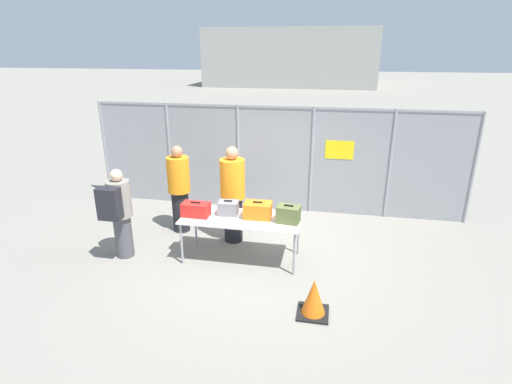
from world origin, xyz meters
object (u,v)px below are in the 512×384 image
object	(u,v)px
inspection_table	(241,221)
security_worker_far	(179,188)
suitcase_olive	(288,214)
utility_trailer	(310,163)
traffic_cone	(314,298)
security_worker_near	(233,194)
traveler_hooded	(119,211)
suitcase_red	(196,209)
suitcase_orange	(258,210)
suitcase_grey	(228,208)

from	to	relation	value
inspection_table	security_worker_far	world-z (taller)	security_worker_far
suitcase_olive	utility_trailer	world-z (taller)	suitcase_olive
security_worker_far	traffic_cone	world-z (taller)	security_worker_far
inspection_table	traffic_cone	size ratio (longest dim) A/B	3.73
security_worker_near	suitcase_olive	bearing A→B (deg)	137.77
inspection_table	suitcase_olive	xyz separation A→B (m)	(0.81, -0.01, 0.19)
traffic_cone	traveler_hooded	bearing A→B (deg)	163.78
security_worker_far	traffic_cone	xyz separation A→B (m)	(2.80, -2.25, -0.66)
suitcase_red	suitcase_olive	distance (m)	1.60
security_worker_far	utility_trailer	xyz separation A→B (m)	(2.33, 3.99, -0.46)
suitcase_orange	traffic_cone	distance (m)	1.89
suitcase_orange	security_worker_near	xyz separation A→B (m)	(-0.59, 0.60, 0.04)
suitcase_red	suitcase_grey	distance (m)	0.56
security_worker_far	traffic_cone	distance (m)	3.65
suitcase_orange	suitcase_red	bearing A→B (deg)	-172.74
suitcase_grey	traveler_hooded	xyz separation A→B (m)	(-1.82, -0.46, -0.01)
suitcase_red	security_worker_near	world-z (taller)	security_worker_near
traveler_hooded	utility_trailer	xyz separation A→B (m)	(2.94, 5.25, -0.44)
suitcase_orange	traveler_hooded	xyz separation A→B (m)	(-2.35, -0.42, -0.03)
traveler_hooded	suitcase_red	bearing A→B (deg)	-10.14
security_worker_near	security_worker_far	distance (m)	1.18
suitcase_red	utility_trailer	distance (m)	5.25
inspection_table	utility_trailer	size ratio (longest dim) A/B	0.47
suitcase_red	security_worker_near	size ratio (longest dim) A/B	0.26
suitcase_grey	traveler_hooded	distance (m)	1.88
suitcase_grey	traveler_hooded	size ratio (longest dim) A/B	0.23
inspection_table	security_worker_far	xyz separation A→B (m)	(-1.46, 0.91, 0.18)
suitcase_olive	suitcase_grey	bearing A→B (deg)	173.15
suitcase_olive	utility_trailer	distance (m)	4.94
suitcase_orange	traffic_cone	world-z (taller)	suitcase_orange
suitcase_grey	utility_trailer	bearing A→B (deg)	76.80
suitcase_olive	security_worker_near	bearing A→B (deg)	148.50
security_worker_near	suitcase_red	bearing A→B (deg)	46.66
suitcase_olive	traveler_hooded	bearing A→B (deg)	-173.42
suitcase_orange	suitcase_olive	world-z (taller)	suitcase_olive
inspection_table	suitcase_orange	size ratio (longest dim) A/B	4.28
suitcase_red	traveler_hooded	xyz separation A→B (m)	(-1.29, -0.29, -0.01)
traveler_hooded	utility_trailer	bearing A→B (deg)	38.03
suitcase_red	suitcase_olive	bearing A→B (deg)	1.65
traveler_hooded	traffic_cone	distance (m)	3.61
traveler_hooded	utility_trailer	size ratio (longest dim) A/B	0.37
suitcase_red	traffic_cone	world-z (taller)	suitcase_red
suitcase_red	traffic_cone	distance (m)	2.56
suitcase_red	traffic_cone	size ratio (longest dim) A/B	0.87
suitcase_red	suitcase_grey	size ratio (longest dim) A/B	1.30
traffic_cone	suitcase_orange	bearing A→B (deg)	126.83
suitcase_olive	traveler_hooded	size ratio (longest dim) A/B	0.25
security_worker_near	security_worker_far	xyz separation A→B (m)	(-1.15, 0.24, -0.05)
traveler_hooded	security_worker_far	size ratio (longest dim) A/B	0.92
traffic_cone	security_worker_near	bearing A→B (deg)	129.31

